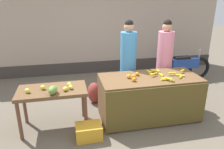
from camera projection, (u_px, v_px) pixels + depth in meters
name	position (u px, v px, depth m)	size (l,w,h in m)	color
ground_plane	(126.00, 118.00, 4.34)	(24.00, 24.00, 0.00)	#665B4C
market_wall_back	(101.00, 27.00, 6.58)	(7.60, 0.23, 2.89)	tan
fruit_stall_counter	(149.00, 97.00, 4.27)	(1.90, 0.88, 0.85)	brown
side_table_wooden	(52.00, 94.00, 3.84)	(1.20, 0.64, 0.77)	brown
banana_bunch_pile	(164.00, 75.00, 4.17)	(0.76, 0.67, 0.07)	yellow
orange_pile	(133.00, 77.00, 4.04)	(0.28, 0.35, 0.08)	orange
mango_papaya_pile	(54.00, 89.00, 3.67)	(0.83, 0.45, 0.14)	#D6D342
vendor_woman_blue_shirt	(128.00, 63.00, 4.68)	(0.34, 0.34, 1.86)	#33333D
vendor_woman_pink_shirt	(164.00, 61.00, 4.83)	(0.34, 0.34, 1.84)	#33333D
parked_motorcycle	(184.00, 67.00, 6.17)	(1.60, 0.18, 0.88)	black
produce_crate	(89.00, 132.00, 3.70)	(0.44, 0.32, 0.26)	gold
produce_sack	(94.00, 93.00, 4.93)	(0.36, 0.30, 0.47)	maroon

